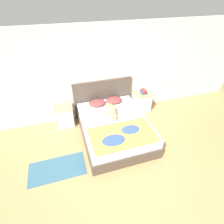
{
  "coord_description": "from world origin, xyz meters",
  "views": [
    {
      "loc": [
        -1.13,
        -2.22,
        3.22
      ],
      "look_at": [
        -0.05,
        1.2,
        0.62
      ],
      "focal_mm": 28.0,
      "sensor_mm": 36.0,
      "label": 1
    }
  ],
  "objects_px": {
    "pillow_right": "(114,100)",
    "book_stack": "(144,92)",
    "pillow_left": "(97,103)",
    "nightstand_right": "(142,102)",
    "bed": "(114,128)",
    "nightstand_left": "(65,116)",
    "dog": "(111,110)"
  },
  "relations": [
    {
      "from": "pillow_right",
      "to": "book_stack",
      "type": "bearing_deg",
      "value": 0.91
    },
    {
      "from": "pillow_left",
      "to": "book_stack",
      "type": "distance_m",
      "value": 1.42
    },
    {
      "from": "nightstand_right",
      "to": "bed",
      "type": "bearing_deg",
      "value": -144.64
    },
    {
      "from": "nightstand_left",
      "to": "pillow_left",
      "type": "height_order",
      "value": "pillow_left"
    },
    {
      "from": "pillow_right",
      "to": "dog",
      "type": "xyz_separation_m",
      "value": [
        -0.25,
        -0.53,
        0.05
      ]
    },
    {
      "from": "nightstand_right",
      "to": "dog",
      "type": "xyz_separation_m",
      "value": [
        -1.18,
        -0.56,
        0.31
      ]
    },
    {
      "from": "nightstand_right",
      "to": "pillow_left",
      "type": "relative_size",
      "value": 1.34
    },
    {
      "from": "nightstand_left",
      "to": "nightstand_right",
      "type": "relative_size",
      "value": 1.0
    },
    {
      "from": "bed",
      "to": "pillow_left",
      "type": "bearing_deg",
      "value": 107.19
    },
    {
      "from": "pillow_left",
      "to": "nightstand_right",
      "type": "bearing_deg",
      "value": 1.2
    },
    {
      "from": "nightstand_left",
      "to": "pillow_left",
      "type": "xyz_separation_m",
      "value": [
        0.93,
        -0.03,
        0.26
      ]
    },
    {
      "from": "bed",
      "to": "nightstand_left",
      "type": "xyz_separation_m",
      "value": [
        -1.17,
        0.83,
        0.06
      ]
    },
    {
      "from": "nightstand_right",
      "to": "pillow_left",
      "type": "bearing_deg",
      "value": -178.8
    },
    {
      "from": "bed",
      "to": "nightstand_left",
      "type": "relative_size",
      "value": 3.35
    },
    {
      "from": "nightstand_left",
      "to": "pillow_right",
      "type": "xyz_separation_m",
      "value": [
        1.42,
        -0.03,
        0.26
      ]
    },
    {
      "from": "nightstand_left",
      "to": "dog",
      "type": "xyz_separation_m",
      "value": [
        1.17,
        -0.56,
        0.31
      ]
    },
    {
      "from": "book_stack",
      "to": "nightstand_right",
      "type": "bearing_deg",
      "value": 71.98
    },
    {
      "from": "pillow_left",
      "to": "book_stack",
      "type": "bearing_deg",
      "value": 0.59
    },
    {
      "from": "nightstand_left",
      "to": "pillow_left",
      "type": "bearing_deg",
      "value": -1.84
    },
    {
      "from": "nightstand_right",
      "to": "pillow_right",
      "type": "bearing_deg",
      "value": -178.16
    },
    {
      "from": "pillow_right",
      "to": "book_stack",
      "type": "height_order",
      "value": "book_stack"
    },
    {
      "from": "bed",
      "to": "book_stack",
      "type": "height_order",
      "value": "book_stack"
    },
    {
      "from": "nightstand_right",
      "to": "dog",
      "type": "height_order",
      "value": "dog"
    },
    {
      "from": "bed",
      "to": "pillow_right",
      "type": "xyz_separation_m",
      "value": [
        0.25,
        0.8,
        0.32
      ]
    },
    {
      "from": "dog",
      "to": "book_stack",
      "type": "bearing_deg",
      "value": 24.84
    },
    {
      "from": "nightstand_left",
      "to": "book_stack",
      "type": "distance_m",
      "value": 2.37
    },
    {
      "from": "bed",
      "to": "dog",
      "type": "xyz_separation_m",
      "value": [
        -0.01,
        0.27,
        0.37
      ]
    },
    {
      "from": "pillow_right",
      "to": "dog",
      "type": "distance_m",
      "value": 0.59
    },
    {
      "from": "bed",
      "to": "dog",
      "type": "height_order",
      "value": "dog"
    },
    {
      "from": "pillow_right",
      "to": "book_stack",
      "type": "relative_size",
      "value": 2.13
    },
    {
      "from": "nightstand_right",
      "to": "nightstand_left",
      "type": "bearing_deg",
      "value": 180.0
    },
    {
      "from": "bed",
      "to": "pillow_left",
      "type": "relative_size",
      "value": 4.48
    }
  ]
}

